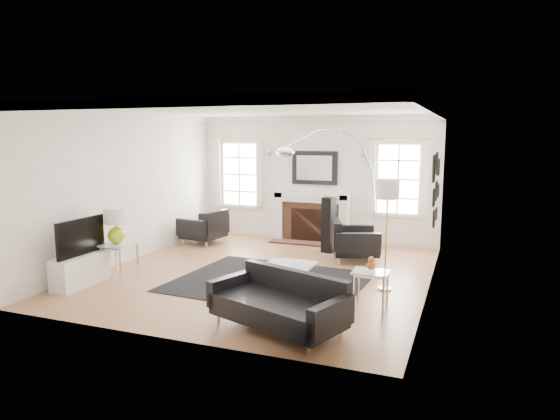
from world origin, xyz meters
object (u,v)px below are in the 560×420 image
at_px(coffee_table, 288,267).
at_px(gourd_lamp, 116,223).
at_px(sofa, 281,304).
at_px(arc_floor_lamp, 332,183).
at_px(fireplace, 312,218).
at_px(armchair_right, 352,242).
at_px(armchair_left, 206,228).

bearing_deg(coffee_table, gourd_lamp, -168.39).
relative_size(sofa, arc_floor_lamp, 0.73).
bearing_deg(fireplace, gourd_lamp, -119.19).
relative_size(sofa, armchair_right, 1.61).
bearing_deg(coffee_table, armchair_right, 74.24).
xyz_separation_m(gourd_lamp, arc_floor_lamp, (2.85, 3.12, 0.48)).
bearing_deg(sofa, armchair_right, 89.10).
height_order(fireplace, armchair_right, fireplace).
relative_size(fireplace, coffee_table, 2.18).
bearing_deg(armchair_left, coffee_table, -39.62).
bearing_deg(coffee_table, arc_floor_lamp, 89.70).
distance_m(coffee_table, gourd_lamp, 2.96).
bearing_deg(arc_floor_lamp, fireplace, 130.01).
relative_size(armchair_left, armchair_right, 0.86).
distance_m(armchair_left, arc_floor_lamp, 3.01).
xyz_separation_m(fireplace, sofa, (1.16, -5.01, -0.23)).
xyz_separation_m(fireplace, gourd_lamp, (-2.19, -3.91, 0.39)).
distance_m(fireplace, arc_floor_lamp, 1.35).
distance_m(sofa, armchair_left, 5.17).
xyz_separation_m(sofa, gourd_lamp, (-3.35, 1.09, 0.63)).
bearing_deg(armchair_left, fireplace, 25.53).
xyz_separation_m(fireplace, arc_floor_lamp, (0.67, -0.79, 0.87)).
distance_m(armchair_right, coffee_table, 2.08).
relative_size(armchair_right, gourd_lamp, 1.95).
relative_size(fireplace, gourd_lamp, 2.82).
bearing_deg(arc_floor_lamp, armchair_left, -175.34).
height_order(sofa, arc_floor_lamp, arc_floor_lamp).
relative_size(sofa, coffee_table, 2.43).
height_order(armchair_right, gourd_lamp, gourd_lamp).
bearing_deg(armchair_right, armchair_left, 174.71).
xyz_separation_m(sofa, coffee_table, (-0.51, 1.68, 0.01)).
bearing_deg(gourd_lamp, coffee_table, 11.61).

